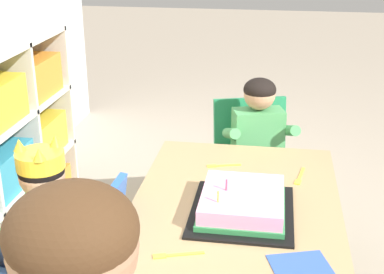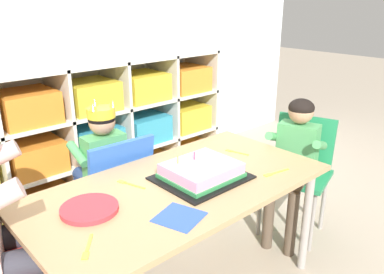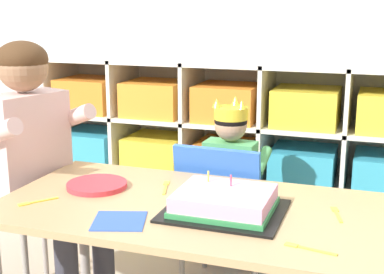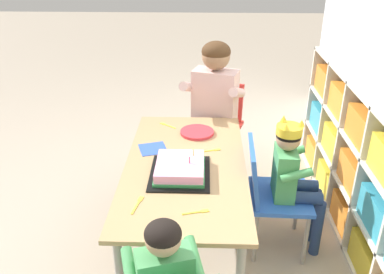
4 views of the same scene
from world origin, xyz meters
name	(u,v)px [view 2 (image 2 of 4)]	position (x,y,z in m)	size (l,w,h in m)	color
storage_cubby_shelf	(64,144)	(-0.01, 1.12, 0.43)	(2.40, 0.38, 0.92)	silver
activity_table	(180,196)	(0.00, 0.00, 0.51)	(1.28, 0.66, 0.57)	tan
classroom_chair_blue	(114,186)	(-0.04, 0.48, 0.39)	(0.39, 0.38, 0.67)	blue
child_with_crown	(101,157)	(-0.04, 0.59, 0.52)	(0.30, 0.31, 0.83)	#4C9E5B
classroom_chair_guest_side	(298,166)	(0.86, -0.02, 0.40)	(0.41, 0.43, 0.67)	#238451
guest_at_table_side	(294,154)	(0.76, -0.05, 0.51)	(0.33, 0.33, 0.80)	#4C9E5B
birthday_cake_on_tray	(201,172)	(0.10, -0.02, 0.60)	(0.36, 0.31, 0.11)	black
paper_plate_stack	(89,209)	(-0.39, 0.06, 0.58)	(0.21, 0.21, 0.02)	#DB333D
paper_napkin_square	(179,217)	(-0.17, -0.20, 0.57)	(0.15, 0.15, 0.00)	#3356B7
fork_near_cake_tray	(236,152)	(0.43, 0.07, 0.57)	(0.05, 0.12, 0.00)	yellow
fork_near_child_seat	(88,248)	(-0.50, -0.14, 0.57)	(0.09, 0.11, 0.00)	yellow
fork_at_table_front_edge	(275,173)	(0.38, -0.21, 0.57)	(0.14, 0.04, 0.00)	yellow
fork_scattered_mid_table	(129,184)	(-0.16, 0.14, 0.57)	(0.06, 0.14, 0.00)	yellow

